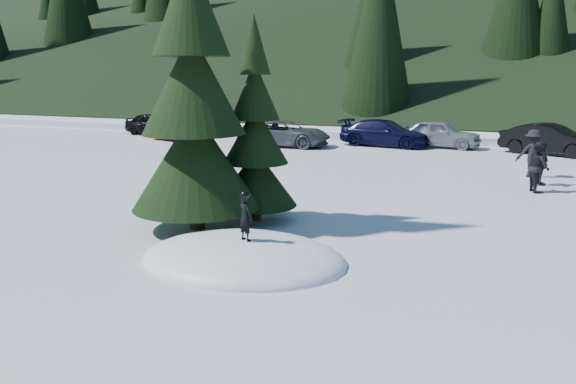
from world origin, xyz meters
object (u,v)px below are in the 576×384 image
at_px(adult_2, 533,153).
at_px(car_1, 176,130).
at_px(car_3, 385,133).
at_px(car_5, 550,139).
at_px(spruce_tall, 193,97).
at_px(child_skier, 245,217).
at_px(spruce_short, 255,142).
at_px(adult_1, 541,164).
at_px(adult_0, 538,167).
at_px(car_2, 284,133).
at_px(car_4, 440,134).
at_px(car_0, 154,124).

bearing_deg(adult_2, car_1, -26.52).
height_order(car_3, car_5, car_5).
bearing_deg(spruce_tall, car_5, 63.60).
xyz_separation_m(child_skier, car_1, (-13.40, 17.96, -0.36)).
bearing_deg(car_3, spruce_short, -171.11).
height_order(spruce_tall, car_3, spruce_tall).
bearing_deg(car_3, car_5, -83.37).
distance_m(spruce_tall, car_1, 19.71).
bearing_deg(adult_2, car_5, -109.84).
bearing_deg(adult_1, adult_0, 152.78).
relative_size(spruce_short, adult_2, 2.97).
relative_size(car_2, car_3, 1.02).
bearing_deg(car_5, adult_2, -166.49).
relative_size(car_4, car_5, 0.95).
xyz_separation_m(adult_0, car_4, (-4.53, 10.63, -0.11)).
height_order(car_0, car_2, car_0).
relative_size(child_skier, car_5, 0.22).
distance_m(adult_2, car_5, 6.95).
xyz_separation_m(car_2, car_5, (13.22, 1.86, 0.05)).
height_order(child_skier, car_5, car_5).
relative_size(adult_0, car_0, 0.41).
bearing_deg(adult_0, adult_2, -18.38).
xyz_separation_m(spruce_short, adult_2, (7.02, 9.76, -1.20)).
xyz_separation_m(spruce_short, car_2, (-5.26, 14.79, -1.41)).
distance_m(adult_0, car_5, 9.86).
xyz_separation_m(adult_1, car_0, (-22.44, 8.80, -0.05)).
bearing_deg(car_2, adult_2, -114.69).
relative_size(car_3, car_4, 1.14).
relative_size(spruce_short, adult_1, 3.55).
relative_size(adult_1, car_1, 0.40).
bearing_deg(adult_1, car_3, 19.64).
bearing_deg(car_1, car_5, -64.29).
bearing_deg(adult_0, car_5, -25.51).
bearing_deg(car_1, car_0, 74.22).
bearing_deg(car_3, car_1, 108.60).
bearing_deg(car_0, car_5, -80.03).
distance_m(adult_2, car_0, 23.29).
distance_m(car_3, car_4, 2.90).
xyz_separation_m(spruce_short, adult_1, (7.29, 8.08, -1.35)).
xyz_separation_m(adult_1, car_1, (-19.38, 6.59, -0.14)).
distance_m(spruce_short, car_0, 22.73).
bearing_deg(adult_0, car_4, 2.28).
bearing_deg(car_1, car_4, -59.24).
relative_size(child_skier, adult_1, 0.65).
distance_m(car_0, car_4, 17.78).
height_order(adult_2, car_4, adult_2).
relative_size(adult_1, car_4, 0.35).
height_order(spruce_short, car_1, spruce_short).
distance_m(child_skier, adult_1, 12.85).
bearing_deg(adult_0, child_skier, 129.18).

